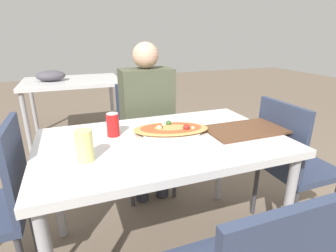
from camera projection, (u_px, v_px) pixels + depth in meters
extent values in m
plane|color=#6B5B4C|center=(164.00, 248.00, 1.61)|extent=(14.00, 14.00, 0.00)
cube|color=silver|center=(163.00, 142.00, 1.38)|extent=(1.27, 0.78, 0.04)
cylinder|color=#99999E|center=(287.00, 213.00, 1.39)|extent=(0.05, 0.05, 0.69)
cylinder|color=#99999E|center=(56.00, 190.00, 1.60)|extent=(0.05, 0.05, 0.69)
cylinder|color=#99999E|center=(221.00, 160.00, 1.98)|extent=(0.05, 0.05, 0.69)
cube|color=#2D3851|center=(147.00, 142.00, 2.07)|extent=(0.40, 0.40, 0.04)
cube|color=#2D3851|center=(140.00, 108.00, 2.16)|extent=(0.38, 0.03, 0.42)
cylinder|color=#38383D|center=(175.00, 174.00, 2.05)|extent=(0.03, 0.03, 0.41)
cylinder|color=#38383D|center=(132.00, 182.00, 1.94)|extent=(0.03, 0.03, 0.41)
cylinder|color=#38383D|center=(160.00, 156.00, 2.35)|extent=(0.03, 0.03, 0.41)
cylinder|color=#38383D|center=(123.00, 162.00, 2.24)|extent=(0.03, 0.03, 0.41)
cube|color=#2D3851|center=(15.00, 166.00, 1.22)|extent=(0.03, 0.38, 0.42)
cylinder|color=#38383D|center=(32.00, 224.00, 1.52)|extent=(0.03, 0.03, 0.41)
cube|color=#2D3851|center=(298.00, 167.00, 1.69)|extent=(0.40, 0.40, 0.04)
cube|color=#2D3851|center=(280.00, 138.00, 1.55)|extent=(0.03, 0.38, 0.42)
cylinder|color=#38383D|center=(293.00, 180.00, 1.97)|extent=(0.03, 0.03, 0.41)
cylinder|color=#38383D|center=(334.00, 206.00, 1.67)|extent=(0.03, 0.03, 0.41)
cylinder|color=#38383D|center=(255.00, 189.00, 1.86)|extent=(0.03, 0.03, 0.41)
cylinder|color=#38383D|center=(292.00, 219.00, 1.56)|extent=(0.03, 0.03, 0.41)
cylinder|color=#2D2D38|center=(162.00, 171.00, 2.06)|extent=(0.10, 0.10, 0.45)
cylinder|color=#2D2D38|center=(141.00, 174.00, 2.01)|extent=(0.10, 0.10, 0.45)
cube|color=#474C38|center=(147.00, 107.00, 1.94)|extent=(0.37, 0.23, 0.56)
sphere|color=tan|center=(145.00, 55.00, 1.82)|extent=(0.18, 0.18, 0.18)
cylinder|color=white|center=(171.00, 132.00, 1.45)|extent=(0.32, 0.32, 0.01)
ellipsoid|color=tan|center=(171.00, 129.00, 1.44)|extent=(0.45, 0.31, 0.02)
ellipsoid|color=#C14C28|center=(171.00, 128.00, 1.44)|extent=(0.37, 0.25, 0.01)
sphere|color=#335928|center=(169.00, 123.00, 1.48)|extent=(0.03, 0.03, 0.03)
sphere|color=beige|center=(158.00, 128.00, 1.41)|extent=(0.03, 0.03, 0.03)
sphere|color=beige|center=(164.00, 125.00, 1.46)|extent=(0.03, 0.03, 0.03)
sphere|color=maroon|center=(186.00, 127.00, 1.41)|extent=(0.04, 0.04, 0.04)
sphere|color=beige|center=(193.00, 128.00, 1.42)|extent=(0.02, 0.02, 0.02)
sphere|color=maroon|center=(160.00, 127.00, 1.42)|extent=(0.03, 0.03, 0.03)
cylinder|color=red|center=(113.00, 125.00, 1.39)|extent=(0.07, 0.07, 0.12)
cylinder|color=silver|center=(112.00, 114.00, 1.37)|extent=(0.06, 0.06, 0.00)
cylinder|color=#E0DB7F|center=(85.00, 146.00, 1.11)|extent=(0.07, 0.07, 0.14)
cube|color=brown|center=(245.00, 129.00, 1.48)|extent=(0.44, 0.26, 0.01)
cube|color=silver|center=(72.00, 82.00, 3.10)|extent=(1.10, 0.80, 0.04)
ellipsoid|color=#4C4751|center=(51.00, 76.00, 3.00)|extent=(0.32, 0.24, 0.12)
cylinder|color=#99999E|center=(27.00, 124.00, 2.75)|extent=(0.05, 0.05, 0.69)
cylinder|color=#99999E|center=(121.00, 115.00, 3.08)|extent=(0.05, 0.05, 0.69)
cylinder|color=#99999E|center=(34.00, 108.00, 3.36)|extent=(0.05, 0.05, 0.69)
cylinder|color=#99999E|center=(112.00, 101.00, 3.69)|extent=(0.05, 0.05, 0.69)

